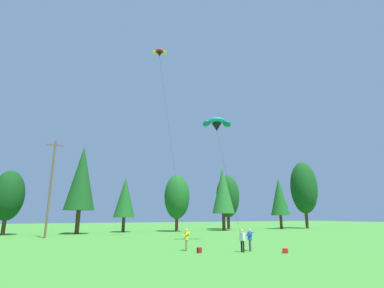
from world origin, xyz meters
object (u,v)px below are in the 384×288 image
(kite_flyer_near, at_px, (187,238))
(backpack, at_px, (199,250))
(kite_flyer_mid, at_px, (242,239))
(picnic_cooler, at_px, (285,251))
(parafoil_kite_high_red_yellow, at_px, (159,53))
(utility_pole, at_px, (51,185))
(parafoil_kite_mid_teal, at_px, (217,124))
(kite_flyer_far, at_px, (250,238))

(kite_flyer_near, bearing_deg, backpack, -81.63)
(kite_flyer_mid, bearing_deg, picnic_cooler, -34.43)
(parafoil_kite_high_red_yellow, bearing_deg, utility_pole, 144.85)
(kite_flyer_near, height_order, kite_flyer_mid, same)
(utility_pole, xyz_separation_m, parafoil_kite_mid_teal, (16.53, -14.35, 6.46))
(utility_pole, relative_size, parafoil_kite_high_red_yellow, 0.54)
(kite_flyer_mid, relative_size, kite_flyer_far, 1.00)
(parafoil_kite_high_red_yellow, relative_size, parafoil_kite_mid_teal, 1.84)
(kite_flyer_near, bearing_deg, parafoil_kite_high_red_yellow, 84.36)
(kite_flyer_far, xyz_separation_m, picnic_cooler, (1.62, -2.12, -0.83))
(kite_flyer_near, xyz_separation_m, kite_flyer_mid, (3.46, -2.75, -0.01))
(kite_flyer_near, height_order, parafoil_kite_high_red_yellow, parafoil_kite_high_red_yellow)
(parafoil_kite_high_red_yellow, relative_size, backpack, 57.83)
(kite_flyer_far, bearing_deg, parafoil_kite_mid_teal, 77.08)
(parafoil_kite_mid_teal, relative_size, picnic_cooler, 24.24)
(utility_pole, xyz_separation_m, kite_flyer_near, (10.33, -19.69, -5.51))
(parafoil_kite_high_red_yellow, bearing_deg, backpack, -93.82)
(kite_flyer_mid, height_order, backpack, kite_flyer_mid)
(parafoil_kite_mid_teal, distance_m, backpack, 15.76)
(kite_flyer_near, xyz_separation_m, backpack, (0.26, -1.73, -0.80))
(kite_flyer_near, height_order, parafoil_kite_mid_teal, parafoil_kite_mid_teal)
(kite_flyer_near, bearing_deg, parafoil_kite_mid_teal, 40.75)
(kite_flyer_near, bearing_deg, utility_pole, 117.68)
(kite_flyer_far, height_order, picnic_cooler, kite_flyer_far)
(kite_flyer_far, distance_m, parafoil_kite_mid_teal, 14.37)
(kite_flyer_far, distance_m, backpack, 4.30)
(parafoil_kite_high_red_yellow, xyz_separation_m, backpack, (-0.89, -13.35, -24.00))
(utility_pole, xyz_separation_m, kite_flyer_far, (14.76, -22.10, -5.51))
(kite_flyer_far, bearing_deg, picnic_cooler, -52.57)
(kite_flyer_mid, height_order, kite_flyer_far, same)
(parafoil_kite_high_red_yellow, xyz_separation_m, picnic_cooler, (4.90, -16.14, -24.03))
(parafoil_kite_high_red_yellow, distance_m, picnic_cooler, 29.36)
(kite_flyer_mid, relative_size, backpack, 4.23)
(utility_pole, bearing_deg, parafoil_kite_high_red_yellow, -35.15)
(picnic_cooler, bearing_deg, kite_flyer_near, 103.66)
(parafoil_kite_mid_teal, bearing_deg, backpack, -130.04)
(kite_flyer_near, xyz_separation_m, picnic_cooler, (6.05, -4.52, -0.83))
(kite_flyer_far, xyz_separation_m, parafoil_kite_mid_teal, (1.78, 7.74, 11.97))
(kite_flyer_mid, xyz_separation_m, kite_flyer_far, (0.97, 0.34, 0.01))
(kite_flyer_mid, xyz_separation_m, parafoil_kite_mid_teal, (2.74, 8.09, 11.98))
(kite_flyer_mid, bearing_deg, parafoil_kite_high_red_yellow, 99.14)
(kite_flyer_mid, relative_size, picnic_cooler, 3.25)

